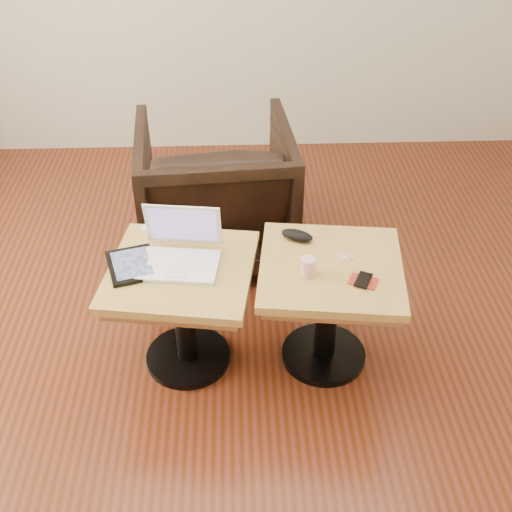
{
  "coord_description": "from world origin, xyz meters",
  "views": [
    {
      "loc": [
        -0.12,
        -2.19,
        2.23
      ],
      "look_at": [
        -0.04,
        0.0,
        0.61
      ],
      "focal_mm": 45.0,
      "sensor_mm": 36.0,
      "label": 1
    }
  ],
  "objects_px": {
    "striped_cup": "(308,267)",
    "armchair": "(216,191)",
    "laptop": "(180,252)",
    "side_table_left": "(183,292)",
    "side_table_right": "(329,290)"
  },
  "relations": [
    {
      "from": "striped_cup",
      "to": "armchair",
      "type": "relative_size",
      "value": 0.1
    },
    {
      "from": "laptop",
      "to": "striped_cup",
      "type": "height_order",
      "value": "laptop"
    },
    {
      "from": "side_table_left",
      "to": "laptop",
      "type": "height_order",
      "value": "laptop"
    },
    {
      "from": "side_table_right",
      "to": "striped_cup",
      "type": "height_order",
      "value": "striped_cup"
    },
    {
      "from": "side_table_left",
      "to": "armchair",
      "type": "relative_size",
      "value": 0.82
    },
    {
      "from": "side_table_right",
      "to": "armchair",
      "type": "relative_size",
      "value": 0.8
    },
    {
      "from": "side_table_left",
      "to": "striped_cup",
      "type": "relative_size",
      "value": 8.57
    },
    {
      "from": "side_table_right",
      "to": "laptop",
      "type": "relative_size",
      "value": 1.86
    },
    {
      "from": "side_table_left",
      "to": "side_table_right",
      "type": "distance_m",
      "value": 0.65
    },
    {
      "from": "side_table_left",
      "to": "laptop",
      "type": "distance_m",
      "value": 0.19
    },
    {
      "from": "side_table_left",
      "to": "striped_cup",
      "type": "bearing_deg",
      "value": 0.97
    },
    {
      "from": "side_table_right",
      "to": "armchair",
      "type": "distance_m",
      "value": 1.06
    },
    {
      "from": "striped_cup",
      "to": "armchair",
      "type": "bearing_deg",
      "value": 112.21
    },
    {
      "from": "laptop",
      "to": "armchair",
      "type": "bearing_deg",
      "value": 88.55
    },
    {
      "from": "side_table_right",
      "to": "striped_cup",
      "type": "relative_size",
      "value": 8.37
    }
  ]
}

